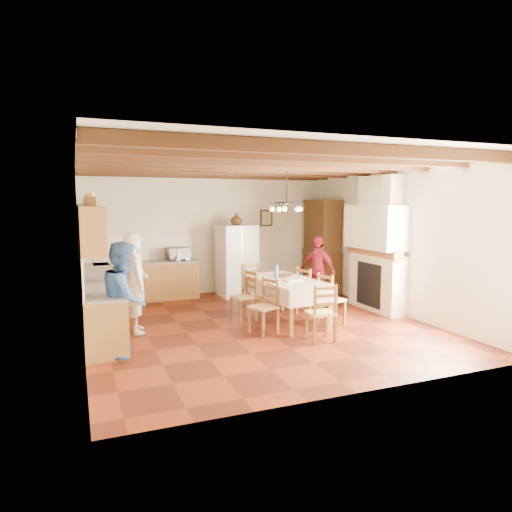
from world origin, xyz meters
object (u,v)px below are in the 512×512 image
Objects in this scene: hutch at (322,246)px; chair_left_near at (263,306)px; chair_left_far at (244,296)px; chair_end_far at (254,287)px; refrigerator at (237,260)px; dining_table at (286,284)px; chair_right_near at (331,299)px; chair_right_far at (309,291)px; person_woman_blue at (125,298)px; person_woman_red at (318,271)px; chair_end_near at (321,312)px; microwave at (179,254)px; person_man at (136,283)px.

hutch reaches higher than chair_left_near.
chair_left_far is 0.96m from chair_end_far.
hutch is (2.20, -0.26, 0.30)m from refrigerator.
chair_right_near is (0.73, -0.42, -0.26)m from dining_table.
chair_right_far is at bearing 30.29° from dining_table.
chair_left_near is at bearing -69.12° from person_woman_blue.
refrigerator is at bearing -165.46° from person_woman_red.
chair_end_near is (0.03, -1.25, -0.26)m from dining_table.
chair_left_near and chair_right_near have the same top height.
hutch is 4.32m from chair_end_near.
chair_left_near is 1.00× the size of chair_left_far.
chair_end_far is at bearing 28.43° from chair_right_far.
refrigerator is 3.19× the size of microwave.
hutch is 2.59m from chair_right_far.
person_woman_blue is (-3.74, -0.34, 0.37)m from chair_right_near.
chair_end_far is at bearing 97.84° from dining_table.
microwave is at bearing 172.38° from chair_left_near.
chair_right_near is 4.03m from microwave.
microwave is (1.61, 3.72, 0.20)m from person_woman_blue.
chair_left_near is (-0.65, -3.23, -0.38)m from refrigerator.
dining_table is at bearing -60.77° from person_woman_blue.
hutch is at bearing 48.51° from dining_table.
chair_left_far is at bearing -95.87° from person_woman_red.
hutch is 2.41× the size of chair_end_near.
dining_table is at bearing 101.34° from chair_right_far.
chair_left_near is at bearing -85.98° from microwave.
chair_end_near is 3.21m from person_man.
person_woman_blue is (-5.17, -3.21, -0.31)m from hutch.
chair_right_far is 1.19m from chair_end_far.
chair_right_near is at bearing -64.71° from chair_end_far.
person_woman_red is at bearing -9.57° from chair_end_far.
chair_end_far is (-0.90, 1.64, 0.00)m from chair_right_near.
chair_right_near is (0.77, -3.12, -0.38)m from refrigerator.
refrigerator is at bearing 90.76° from dining_table.
chair_left_far is 0.57× the size of person_woman_blue.
person_man is at bearing -124.33° from microwave.
hutch reaches higher than chair_end_near.
chair_right_near is 1.61m from person_woman_red.
chair_right_far and chair_end_far have the same top height.
refrigerator is 1.79× the size of chair_end_far.
hutch reaches higher than chair_right_far.
chair_end_far is at bearing -79.27° from chair_end_near.
hutch reaches higher than chair_right_near.
refrigerator reaches higher than microwave.
refrigerator is 3.98m from chair_end_near.
microwave is (-2.67, 1.89, 0.29)m from person_woman_red.
dining_table is at bearing -72.32° from microwave.
chair_right_near is at bearing 49.54° from chair_left_far.
hutch is at bearing -15.80° from microwave.
refrigerator reaches higher than chair_right_far.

